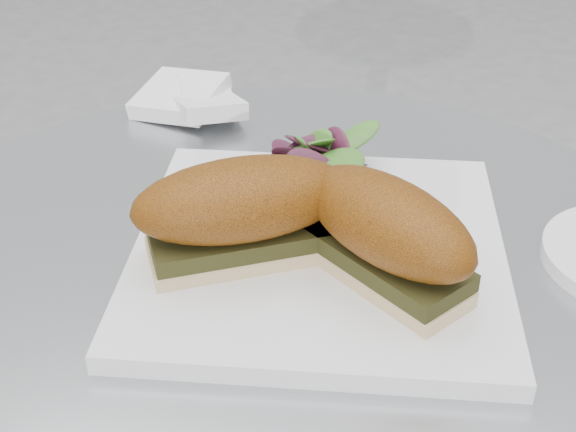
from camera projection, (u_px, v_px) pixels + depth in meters
plate at (319, 251)px, 0.64m from camera, size 0.33×0.33×0.02m
sandwich_left at (243, 209)px, 0.60m from camera, size 0.18×0.15×0.08m
sandwich_right at (387, 231)px, 0.57m from camera, size 0.16×0.15×0.08m
salad at (309, 159)px, 0.70m from camera, size 0.11×0.11×0.05m
napkin at (195, 109)px, 0.86m from camera, size 0.15×0.15×0.02m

